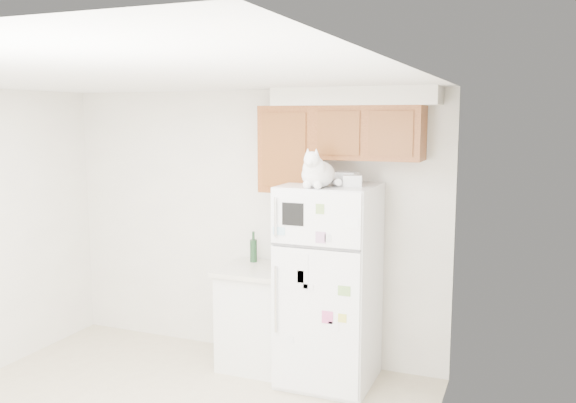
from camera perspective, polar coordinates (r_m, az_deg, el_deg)
The scene contains 8 objects.
room_shell at distance 4.17m, azimuth -12.63°, elevation -0.32°, with size 3.84×4.04×2.52m.
refrigerator at distance 5.20m, azimuth 3.84°, elevation -7.78°, with size 0.76×0.78×1.70m.
base_counter at distance 5.62m, azimuth -2.77°, elevation -10.69°, with size 0.64×0.64×0.92m.
cat at distance 4.82m, azimuth 2.75°, elevation 2.73°, with size 0.31×0.46×0.32m.
storage_box_back at distance 5.10m, azimuth 5.47°, elevation 2.19°, with size 0.18×0.13×0.10m, color white.
storage_box_front at distance 4.94m, azimuth 6.04°, elevation 1.94°, with size 0.15×0.11×0.09m, color white.
bottle_green at distance 5.66m, azimuth -3.25°, elevation -4.25°, with size 0.07×0.07×0.29m, color #19381E, non-canonical shape.
bottle_amber at distance 5.58m, azimuth -1.10°, elevation -4.52°, with size 0.06×0.06×0.27m, color #593814, non-canonical shape.
Camera 1 is at (2.47, -3.15, 2.26)m, focal length 38.00 mm.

